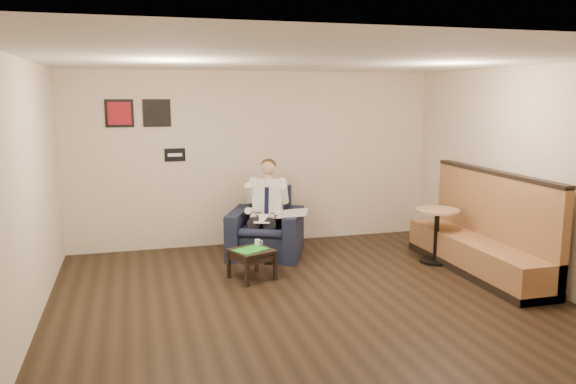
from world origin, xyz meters
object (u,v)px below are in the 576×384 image
object	(u,v)px
armchair	(266,223)
cafe_table	(436,236)
green_folder	(251,250)
coffee_mug	(257,243)
banquette	(478,223)
side_table	(252,264)
smartphone	(249,246)
seated_man	(264,212)

from	to	relation	value
armchair	cafe_table	size ratio (longest dim) A/B	1.33
green_folder	coffee_mug	xyz separation A→B (m)	(0.13, 0.19, 0.04)
armchair	banquette	bearing A→B (deg)	-7.30
banquette	cafe_table	size ratio (longest dim) A/B	3.41
side_table	banquette	distance (m)	3.15
smartphone	seated_man	bearing A→B (deg)	51.75
seated_man	smartphone	xyz separation A→B (m)	(-0.40, -0.78, -0.28)
smartphone	green_folder	bearing A→B (deg)	-103.96
side_table	cafe_table	xyz separation A→B (m)	(2.76, 0.04, 0.19)
green_folder	smartphone	size ratio (longest dim) A/B	3.21
seated_man	cafe_table	world-z (taller)	seated_man
armchair	smartphone	size ratio (longest dim) A/B	8.27
green_folder	cafe_table	distance (m)	2.78
cafe_table	smartphone	bearing A→B (deg)	177.67
green_folder	banquette	distance (m)	3.13
coffee_mug	smartphone	xyz separation A→B (m)	(-0.12, -0.01, -0.04)
armchair	smartphone	bearing A→B (deg)	-92.95
seated_man	green_folder	xyz separation A→B (m)	(-0.41, -0.96, -0.28)
seated_man	smartphone	size ratio (longest dim) A/B	10.97
seated_man	coffee_mug	xyz separation A→B (m)	(-0.28, -0.77, -0.25)
side_table	cafe_table	distance (m)	2.77
banquette	cafe_table	distance (m)	0.70
coffee_mug	cafe_table	size ratio (longest dim) A/B	0.11
side_table	cafe_table	size ratio (longest dim) A/B	0.63
smartphone	cafe_table	bearing A→B (deg)	-13.62
armchair	seated_man	xyz separation A→B (m)	(-0.05, -0.12, 0.19)
coffee_mug	seated_man	bearing A→B (deg)	70.42
seated_man	coffee_mug	bearing A→B (deg)	-86.02
green_folder	smartphone	distance (m)	0.18
seated_man	cafe_table	xyz separation A→B (m)	(2.37, -0.90, -0.30)
side_table	smartphone	xyz separation A→B (m)	(-0.01, 0.15, 0.21)
coffee_mug	green_folder	bearing A→B (deg)	-125.02
coffee_mug	cafe_table	xyz separation A→B (m)	(2.65, -0.12, -0.06)
armchair	seated_man	distance (m)	0.23
seated_man	coffee_mug	size ratio (longest dim) A/B	16.17
side_table	seated_man	bearing A→B (deg)	67.46
seated_man	green_folder	distance (m)	1.08
armchair	coffee_mug	xyz separation A→B (m)	(-0.33, -0.90, -0.06)
banquette	cafe_table	xyz separation A→B (m)	(-0.31, 0.55, -0.29)
side_table	smartphone	world-z (taller)	smartphone
armchair	cafe_table	world-z (taller)	armchair
armchair	green_folder	distance (m)	1.18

